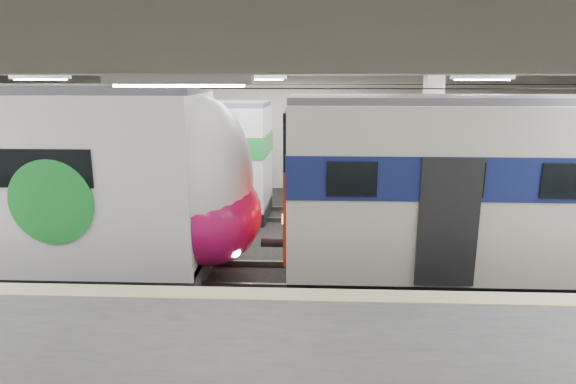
{
  "coord_description": "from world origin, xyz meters",
  "views": [
    {
      "loc": [
        1.41,
        -11.31,
        4.99
      ],
      "look_at": [
        0.88,
        1.0,
        2.0
      ],
      "focal_mm": 30.0,
      "sensor_mm": 36.0,
      "label": 1
    }
  ],
  "objects": [
    {
      "name": "older_rer",
      "position": [
        7.75,
        0.0,
        2.38
      ],
      "size": [
        13.81,
        3.05,
        4.54
      ],
      "color": "beige",
      "rests_on": "ground"
    },
    {
      "name": "station_hall",
      "position": [
        0.0,
        -1.74,
        3.24
      ],
      "size": [
        36.0,
        24.0,
        5.75
      ],
      "color": "black",
      "rests_on": "ground"
    },
    {
      "name": "far_train",
      "position": [
        -6.37,
        5.5,
        2.14
      ],
      "size": [
        12.89,
        3.14,
        4.13
      ],
      "rotation": [
        0.0,
        0.0,
        -0.04
      ],
      "color": "white",
      "rests_on": "ground"
    }
  ]
}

